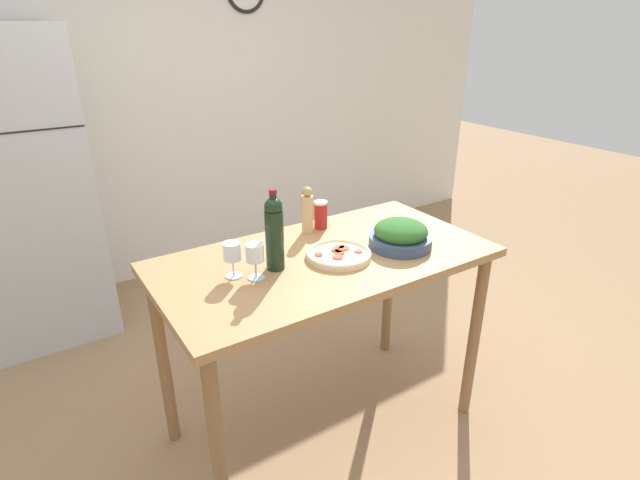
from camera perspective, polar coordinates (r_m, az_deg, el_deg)
ground_plane at (r=2.74m, az=0.47°, el=-20.17°), size 14.00×14.00×0.00m
wall_back at (r=4.01m, az=-17.35°, el=14.21°), size 6.40×0.08×2.60m
refrigerator at (r=3.53m, az=-31.11°, el=4.72°), size 0.77×0.74×1.90m
prep_counter at (r=2.24m, az=0.54°, el=-4.55°), size 1.47×0.77×0.96m
wine_bottle at (r=2.01m, az=-5.24°, el=0.92°), size 0.08×0.08×0.34m
wine_glass_near at (r=1.97m, az=-7.46°, el=-1.68°), size 0.07×0.07×0.15m
wine_glass_far at (r=1.99m, az=-10.01°, el=-1.49°), size 0.07×0.07×0.15m
pepper_mill at (r=2.38m, az=-1.44°, el=3.34°), size 0.06×0.06×0.23m
salad_bowl at (r=2.28m, az=9.20°, el=0.56°), size 0.28×0.28×0.13m
homemade_pizza at (r=2.16m, az=2.14°, el=-1.64°), size 0.28×0.28×0.03m
salt_canister at (r=2.45m, az=0.08°, el=2.90°), size 0.06×0.06×0.14m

